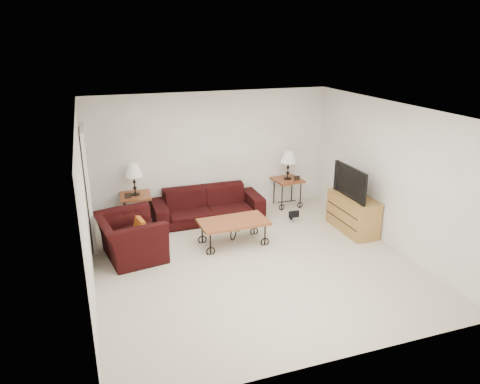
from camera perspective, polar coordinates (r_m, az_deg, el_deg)
name	(u,v)px	position (r m, az deg, el deg)	size (l,w,h in m)	color
ground	(254,263)	(7.46, 1.76, -8.97)	(5.00, 5.00, 0.00)	silver
wall_back	(212,153)	(9.23, -3.64, 4.97)	(5.00, 0.02, 2.50)	white
wall_front	(338,265)	(4.89, 12.40, -9.02)	(5.00, 0.02, 2.50)	white
wall_left	(86,210)	(6.55, -19.07, -2.20)	(0.02, 5.00, 2.50)	white
wall_right	(390,175)	(8.14, 18.58, 2.01)	(0.02, 5.00, 2.50)	white
ceiling	(256,110)	(6.65, 1.99, 10.37)	(5.00, 5.00, 0.00)	white
doorway	(87,189)	(8.18, -18.86, 0.36)	(0.08, 0.94, 2.04)	black
sofa	(208,205)	(9.01, -4.13, -1.60)	(2.20, 0.86, 0.64)	black
side_table_left	(137,210)	(8.96, -13.02, -2.24)	(0.58, 0.58, 0.63)	#9B4F27
side_table_right	(287,193)	(9.77, 6.01, -0.06)	(0.57, 0.57, 0.62)	#9B4F27
lamp_left	(134,179)	(8.76, -13.33, 1.59)	(0.36, 0.36, 0.63)	black
lamp_right	(288,165)	(9.58, 6.14, 3.42)	(0.35, 0.35, 0.62)	black
photo_frame_left	(128,196)	(8.69, -14.07, -0.45)	(0.13, 0.02, 0.10)	black
photo_frame_right	(297,178)	(9.59, 7.28, 1.78)	(0.12, 0.02, 0.10)	black
coffee_table	(233,232)	(7.98, -0.85, -5.17)	(1.20, 0.65, 0.45)	#9B4F27
armchair	(130,237)	(7.69, -13.80, -5.57)	(1.13, 0.99, 0.74)	black
throw_pillow	(139,228)	(7.60, -12.72, -4.55)	(0.33, 0.09, 0.33)	orange
tv_stand	(353,214)	(8.75, 14.16, -2.67)	(0.48, 1.14, 0.69)	#B78743
television	(355,182)	(8.53, 14.39, 1.29)	(1.02, 0.13, 0.59)	black
backpack	(292,211)	(9.06, 6.59, -2.36)	(0.32, 0.24, 0.41)	black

